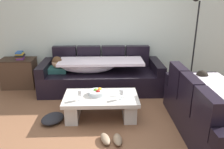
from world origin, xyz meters
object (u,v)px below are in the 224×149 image
book_stack_on_cabinet (20,55)px  crumpled_garment (53,118)px  open_magazine (117,94)px  coffee_table (101,104)px  pair_of_shoes (111,139)px  wine_glass_near_left (80,93)px  side_cabinet (19,73)px  floor_lamp (194,37)px  wine_glass_near_right (121,92)px  couch_along_wall (99,75)px  couch_near_window (212,112)px  fruit_bowl (97,92)px

book_stack_on_cabinet → crumpled_garment: book_stack_on_cabinet is taller
book_stack_on_cabinet → crumpled_garment: 1.91m
open_magazine → book_stack_on_cabinet: bearing=162.8°
coffee_table → book_stack_on_cabinet: bearing=141.3°
pair_of_shoes → wine_glass_near_left: bearing=129.5°
coffee_table → pair_of_shoes: size_ratio=3.61×
side_cabinet → floor_lamp: (3.72, -0.11, 0.80)m
open_magazine → pair_of_shoes: (-0.12, -0.76, -0.34)m
wine_glass_near_right → pair_of_shoes: bearing=-106.9°
coffee_table → pair_of_shoes: coffee_table is taller
coffee_table → pair_of_shoes: (0.15, -0.70, -0.19)m
couch_along_wall → open_magazine: 1.15m
couch_near_window → floor_lamp: floor_lamp is taller
coffee_table → crumpled_garment: bearing=-170.4°
open_magazine → crumpled_garment: (-1.04, -0.19, -0.33)m
open_magazine → pair_of_shoes: size_ratio=0.84×
wine_glass_near_right → couch_along_wall: bearing=106.1°
wine_glass_near_left → crumpled_garment: 0.63m
fruit_bowl → couch_near_window: bearing=-19.0°
floor_lamp → book_stack_on_cabinet: bearing=178.3°
wine_glass_near_right → pair_of_shoes: wine_glass_near_right is taller
coffee_table → wine_glass_near_right: 0.43m
side_cabinet → crumpled_garment: size_ratio=1.80×
floor_lamp → side_cabinet: bearing=178.3°
side_cabinet → floor_lamp: 3.81m
side_cabinet → book_stack_on_cabinet: 0.40m
coffee_table → open_magazine: (0.27, 0.06, 0.15)m
couch_along_wall → crumpled_garment: size_ratio=6.25×
couch_along_wall → floor_lamp: size_ratio=1.28×
wine_glass_near_left → open_magazine: wine_glass_near_left is taller
crumpled_garment → wine_glass_near_left: bearing=0.1°
wine_glass_near_left → wine_glass_near_right: 0.64m
couch_near_window → side_cabinet: bearing=60.8°
wine_glass_near_left → pair_of_shoes: size_ratio=0.50×
book_stack_on_cabinet → wine_glass_near_left: bearing=-47.0°
couch_near_window → side_cabinet: 3.89m
fruit_bowl → pair_of_shoes: bearing=-74.6°
side_cabinet → wine_glass_near_left: bearing=-45.7°
side_cabinet → crumpled_garment: bearing=-56.0°
couch_along_wall → book_stack_on_cabinet: (-1.68, 0.22, 0.39)m
wine_glass_near_left → floor_lamp: bearing=32.1°
open_magazine → wine_glass_near_left: bearing=-145.5°
wine_glass_near_left → wine_glass_near_right: same height
couch_near_window → pair_of_shoes: 1.49m
couch_along_wall → side_cabinet: 1.77m
floor_lamp → couch_near_window: bearing=-100.4°
pair_of_shoes → crumpled_garment: 1.08m
fruit_bowl → couch_along_wall: bearing=89.4°
coffee_table → book_stack_on_cabinet: 2.27m
couch_along_wall → couch_near_window: size_ratio=1.26×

